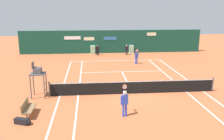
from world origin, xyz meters
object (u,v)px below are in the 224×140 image
at_px(umpire_chair, 38,73).
at_px(equipment_bag, 23,121).
at_px(player_near_side, 125,101).
at_px(tennis_ball_mid_court, 149,82).
at_px(player_bench, 28,107).
at_px(tennis_ball_by_sideline, 145,82).
at_px(ball_kid_right_post, 98,49).
at_px(tennis_ball_near_service_line, 155,61).
at_px(player_on_baseline, 136,56).
at_px(ball_kid_centre_post, 127,49).

distance_m(umpire_chair, equipment_bag, 4.54).
xyz_separation_m(player_near_side, tennis_ball_mid_court, (3.02, 6.48, -0.89)).
relative_size(player_bench, tennis_ball_by_sideline, 23.34).
relative_size(equipment_bag, player_near_side, 0.54).
bearing_deg(ball_kid_right_post, player_bench, 66.28).
height_order(player_near_side, tennis_ball_near_service_line, player_near_side).
xyz_separation_m(umpire_chair, tennis_ball_near_service_line, (11.22, 10.91, -1.68)).
bearing_deg(equipment_bag, ball_kid_right_post, 76.44).
bearing_deg(tennis_ball_by_sideline, ball_kid_right_post, 105.49).
height_order(umpire_chair, player_on_baseline, umpire_chair).
relative_size(umpire_chair, tennis_ball_mid_court, 37.01).
bearing_deg(player_bench, ball_kid_centre_post, 155.04).
xyz_separation_m(player_near_side, ball_kid_right_post, (-0.84, 19.04, -0.12)).
bearing_deg(tennis_ball_mid_court, player_near_side, -114.95).
relative_size(tennis_ball_mid_court, tennis_ball_near_service_line, 1.00).
bearing_deg(umpire_chair, player_on_baseline, 137.97).
height_order(equipment_bag, tennis_ball_near_service_line, equipment_bag).
relative_size(player_on_baseline, tennis_ball_mid_court, 26.07).
relative_size(player_near_side, tennis_ball_near_service_line, 25.95).
height_order(equipment_bag, ball_kid_centre_post, ball_kid_centre_post).
bearing_deg(tennis_ball_near_service_line, umpire_chair, -135.81).
distance_m(player_bench, tennis_ball_mid_court, 10.40).
bearing_deg(player_near_side, tennis_ball_by_sideline, 52.02).
bearing_deg(player_near_side, player_on_baseline, 60.84).
bearing_deg(ball_kid_right_post, player_near_side, 83.21).
relative_size(equipment_bag, tennis_ball_by_sideline, 14.07).
height_order(umpire_chair, tennis_ball_near_service_line, umpire_chair).
xyz_separation_m(ball_kid_centre_post, tennis_ball_near_service_line, (2.69, -4.39, -0.75)).
height_order(equipment_bag, ball_kid_right_post, ball_kid_right_post).
height_order(player_bench, ball_kid_centre_post, ball_kid_centre_post).
relative_size(player_bench, equipment_bag, 1.66).
xyz_separation_m(ball_kid_centre_post, tennis_ball_mid_court, (0.02, -12.56, -0.75)).
height_order(player_bench, player_on_baseline, player_on_baseline).
bearing_deg(tennis_ball_mid_court, umpire_chair, -162.25).
bearing_deg(ball_kid_right_post, equipment_bag, 67.13).
relative_size(equipment_bag, tennis_ball_mid_court, 14.07).
height_order(umpire_chair, ball_kid_centre_post, umpire_chair).
xyz_separation_m(equipment_bag, tennis_ball_by_sideline, (8.21, 6.96, -0.13)).
distance_m(ball_kid_centre_post, tennis_ball_by_sideline, 12.63).
xyz_separation_m(ball_kid_right_post, tennis_ball_by_sideline, (3.49, -12.61, -0.77)).
bearing_deg(player_on_baseline, umpire_chair, 29.32).
relative_size(player_near_side, ball_kid_centre_post, 1.30).
distance_m(player_near_side, tennis_ball_mid_court, 7.20).
bearing_deg(player_bench, tennis_ball_by_sideline, 125.21).
relative_size(player_bench, player_on_baseline, 0.90).
height_order(player_on_baseline, tennis_ball_mid_court, player_on_baseline).
height_order(umpire_chair, player_bench, umpire_chair).
distance_m(tennis_ball_mid_court, tennis_ball_by_sideline, 0.36).
height_order(tennis_ball_mid_court, tennis_ball_by_sideline, same).
xyz_separation_m(umpire_chair, ball_kid_centre_post, (8.53, 15.30, -0.93)).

